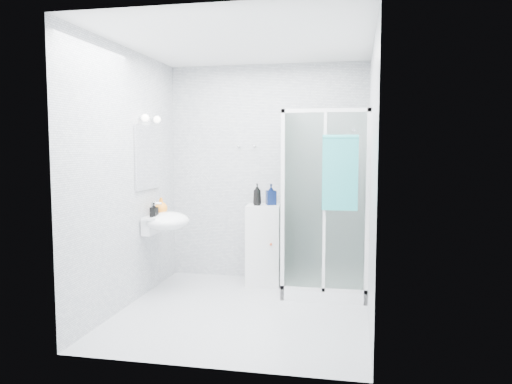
% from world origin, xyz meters
% --- Properties ---
extents(room, '(2.40, 2.60, 2.60)m').
position_xyz_m(room, '(0.00, 0.00, 1.30)').
color(room, silver).
rests_on(room, ground).
extents(shower_enclosure, '(0.90, 0.95, 2.00)m').
position_xyz_m(shower_enclosure, '(0.67, 0.77, 0.45)').
color(shower_enclosure, white).
rests_on(shower_enclosure, ground).
extents(wall_basin, '(0.46, 0.56, 0.35)m').
position_xyz_m(wall_basin, '(-0.99, 0.45, 0.80)').
color(wall_basin, white).
rests_on(wall_basin, ground).
extents(mirror, '(0.02, 0.60, 0.70)m').
position_xyz_m(mirror, '(-1.19, 0.45, 1.50)').
color(mirror, white).
rests_on(mirror, room).
extents(vanity_lights, '(0.10, 0.40, 0.08)m').
position_xyz_m(vanity_lights, '(-1.14, 0.45, 1.92)').
color(vanity_lights, silver).
rests_on(vanity_lights, room).
extents(wall_hooks, '(0.23, 0.06, 0.03)m').
position_xyz_m(wall_hooks, '(-0.25, 1.26, 1.62)').
color(wall_hooks, silver).
rests_on(wall_hooks, room).
extents(storage_cabinet, '(0.42, 0.43, 0.94)m').
position_xyz_m(storage_cabinet, '(0.01, 1.00, 0.47)').
color(storage_cabinet, white).
rests_on(storage_cabinet, ground).
extents(hand_towel, '(0.35, 0.05, 0.76)m').
position_xyz_m(hand_towel, '(0.91, 0.36, 1.37)').
color(hand_towel, teal).
rests_on(hand_towel, shower_enclosure).
extents(shampoo_bottle_a, '(0.12, 0.13, 0.25)m').
position_xyz_m(shampoo_bottle_a, '(-0.06, 0.96, 1.07)').
color(shampoo_bottle_a, black).
rests_on(shampoo_bottle_a, storage_cabinet).
extents(shampoo_bottle_b, '(0.15, 0.15, 0.25)m').
position_xyz_m(shampoo_bottle_b, '(0.09, 1.04, 1.06)').
color(shampoo_bottle_b, '#0A1740').
rests_on(shampoo_bottle_b, storage_cabinet).
extents(soap_dispenser_orange, '(0.19, 0.19, 0.18)m').
position_xyz_m(soap_dispenser_orange, '(-1.09, 0.58, 0.95)').
color(soap_dispenser_orange, orange).
rests_on(soap_dispenser_orange, wall_basin).
extents(soap_dispenser_black, '(0.08, 0.08, 0.16)m').
position_xyz_m(soap_dispenser_black, '(-1.06, 0.31, 0.94)').
color(soap_dispenser_black, black).
rests_on(soap_dispenser_black, wall_basin).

